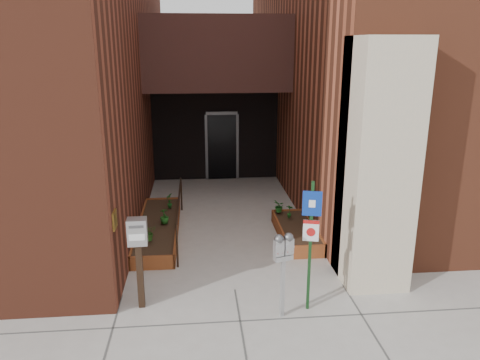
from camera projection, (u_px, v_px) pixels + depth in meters
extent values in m
plane|color=#9E9991|center=(235.00, 290.00, 8.44)|extent=(80.00, 80.00, 0.00)
cube|color=brown|center=(409.00, 19.00, 14.40)|extent=(8.00, 13.70, 10.00)
cube|color=beige|center=(377.00, 166.00, 8.24)|extent=(1.10, 1.20, 4.40)
cube|color=#311B15|center=(216.00, 53.00, 13.04)|extent=(4.20, 2.00, 2.00)
cube|color=black|center=(215.00, 133.00, 15.08)|extent=(4.00, 0.30, 3.00)
cube|color=black|center=(222.00, 147.00, 15.05)|extent=(0.90, 0.06, 2.10)
cube|color=#B79338|center=(114.00, 220.00, 7.64)|extent=(0.04, 0.30, 0.30)
cube|color=maroon|center=(152.00, 263.00, 9.13)|extent=(0.90, 0.04, 0.30)
cube|color=maroon|center=(163.00, 203.00, 12.53)|extent=(0.90, 0.04, 0.30)
cube|color=maroon|center=(140.00, 229.00, 10.79)|extent=(0.04, 3.60, 0.30)
cube|color=maroon|center=(177.00, 228.00, 10.87)|extent=(0.04, 3.60, 0.30)
cube|color=black|center=(158.00, 229.00, 10.84)|extent=(0.82, 3.52, 0.26)
cube|color=maroon|center=(308.00, 252.00, 9.61)|extent=(0.80, 0.04, 0.30)
cube|color=maroon|center=(287.00, 215.00, 11.67)|extent=(0.80, 0.04, 0.30)
cube|color=maroon|center=(280.00, 232.00, 10.61)|extent=(0.04, 2.20, 0.30)
cube|color=maroon|center=(313.00, 231.00, 10.67)|extent=(0.04, 2.20, 0.30)
cube|color=black|center=(297.00, 232.00, 10.65)|extent=(0.72, 2.12, 0.26)
cylinder|color=black|center=(177.00, 246.00, 9.17)|extent=(0.04, 0.04, 0.90)
cylinder|color=black|center=(181.00, 194.00, 12.32)|extent=(0.04, 0.04, 0.90)
cylinder|color=black|center=(179.00, 199.00, 10.62)|extent=(0.04, 3.30, 0.04)
cube|color=#AAAAAD|center=(282.00, 288.00, 7.49)|extent=(0.08, 0.08, 1.00)
cube|color=#AAAAAD|center=(283.00, 258.00, 7.34)|extent=(0.32, 0.20, 0.08)
cube|color=#AAAAAD|center=(279.00, 248.00, 7.26)|extent=(0.17, 0.14, 0.26)
sphere|color=#59595B|center=(279.00, 239.00, 7.21)|extent=(0.15, 0.15, 0.15)
cube|color=white|center=(280.00, 248.00, 7.21)|extent=(0.09, 0.03, 0.05)
cube|color=#B21414|center=(280.00, 253.00, 7.23)|extent=(0.09, 0.03, 0.03)
cube|color=#AAAAAD|center=(288.00, 246.00, 7.32)|extent=(0.17, 0.14, 0.26)
sphere|color=#59595B|center=(289.00, 237.00, 7.28)|extent=(0.15, 0.15, 0.15)
cube|color=white|center=(290.00, 246.00, 7.27)|extent=(0.09, 0.03, 0.05)
cube|color=#B21414|center=(290.00, 251.00, 7.29)|extent=(0.09, 0.03, 0.03)
cube|color=#133516|center=(310.00, 247.00, 7.54)|extent=(0.06, 0.06, 2.23)
cube|color=navy|center=(312.00, 204.00, 7.29)|extent=(0.30, 0.09, 0.40)
cube|color=white|center=(312.00, 204.00, 7.29)|extent=(0.10, 0.04, 0.12)
cube|color=white|center=(311.00, 231.00, 7.42)|extent=(0.25, 0.08, 0.35)
cube|color=#B21414|center=(311.00, 222.00, 7.38)|extent=(0.25, 0.07, 0.06)
cylinder|color=#B21414|center=(311.00, 232.00, 7.42)|extent=(0.14, 0.04, 0.14)
cube|color=black|center=(140.00, 276.00, 7.74)|extent=(0.11, 0.11, 1.15)
cube|color=#ADADAF|center=(137.00, 232.00, 7.52)|extent=(0.32, 0.24, 0.44)
cube|color=#59595B|center=(136.00, 227.00, 7.37)|extent=(0.23, 0.02, 0.04)
cube|color=white|center=(137.00, 237.00, 7.42)|extent=(0.25, 0.02, 0.10)
imported|color=#275418|center=(149.00, 233.00, 9.77)|extent=(0.40, 0.40, 0.34)
imported|color=#255819|center=(144.00, 223.00, 10.32)|extent=(0.19, 0.19, 0.32)
imported|color=#1B5518|center=(164.00, 216.00, 10.69)|extent=(0.25, 0.25, 0.36)
imported|color=#175118|center=(169.00, 200.00, 11.69)|extent=(0.22, 0.22, 0.39)
imported|color=#175017|center=(310.00, 221.00, 10.42)|extent=(0.18, 0.18, 0.31)
imported|color=#1A5C1C|center=(290.00, 211.00, 11.04)|extent=(0.24, 0.24, 0.32)
imported|color=#195A1A|center=(279.00, 206.00, 11.39)|extent=(0.28, 0.28, 0.31)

